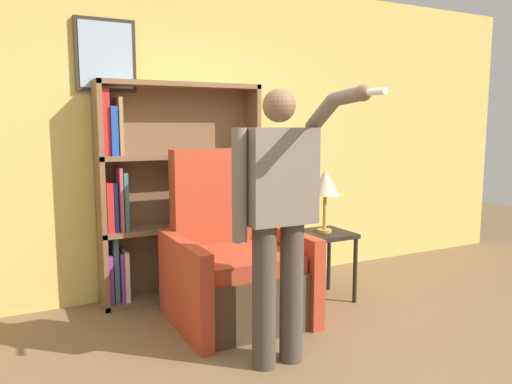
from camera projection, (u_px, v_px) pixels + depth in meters
wall_back at (177, 136)px, 4.43m from camera, size 8.00×0.11×2.80m
bookcase at (167, 193)px, 4.29m from camera, size 1.41×0.28×1.86m
armchair at (234, 269)px, 3.88m from camera, size 0.97×0.93×1.31m
person_standing at (279, 210)px, 3.03m from camera, size 0.59×0.78×1.72m
side_table at (324, 244)px, 4.28m from camera, size 0.44×0.44×0.59m
table_lamp at (325, 184)px, 4.21m from camera, size 0.25×0.25×0.54m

